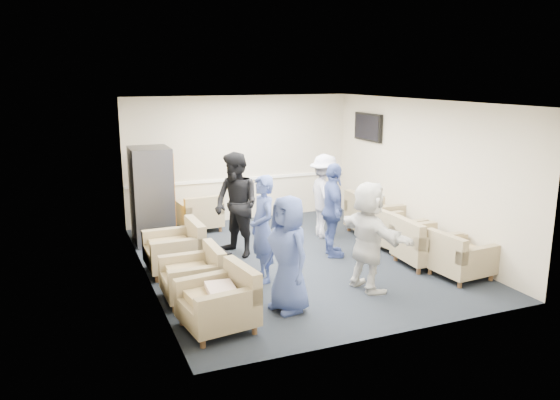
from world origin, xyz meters
name	(u,v)px	position (x,y,z in m)	size (l,w,h in m)	color
floor	(296,260)	(0.00, 0.00, 0.00)	(6.00, 6.00, 0.00)	black
ceiling	(297,102)	(0.00, 0.00, 2.70)	(6.00, 6.00, 0.00)	white
back_wall	(241,158)	(0.00, 3.00, 1.35)	(5.00, 0.02, 2.70)	beige
front_wall	(398,229)	(0.00, -3.00, 1.35)	(5.00, 0.02, 2.70)	beige
left_wall	(144,195)	(-2.50, 0.00, 1.35)	(0.02, 6.00, 2.70)	beige
right_wall	(420,173)	(2.50, 0.00, 1.35)	(0.02, 6.00, 2.70)	beige
chair_rail	(241,179)	(0.00, 2.98, 0.90)	(4.98, 0.04, 0.06)	white
tv	(368,127)	(2.44, 1.80, 2.05)	(0.10, 1.00, 0.58)	black
armchair_left_near	(222,303)	(-1.91, -2.05, 0.34)	(0.95, 0.95, 0.67)	#897858
armchair_left_mid	(196,278)	(-1.99, -1.01, 0.32)	(0.81, 0.81, 0.64)	#897858
armchair_left_far	(178,251)	(-1.99, 0.21, 0.35)	(0.89, 0.89, 0.69)	#897858
armchair_right_near	(458,259)	(2.02, -1.74, 0.32)	(0.86, 0.86, 0.64)	#897858
armchair_right_midnear	(422,246)	(1.85, -1.04, 0.34)	(0.89, 0.89, 0.68)	#897858
armchair_right_midfar	(394,232)	(1.92, -0.10, 0.32)	(0.88, 0.88, 0.64)	#897858
armchair_right_far	(371,217)	(2.02, 0.85, 0.36)	(0.96, 0.96, 0.72)	#897858
armchair_corner	(200,215)	(-1.07, 2.42, 0.32)	(0.86, 0.86, 0.64)	#897858
vending_machine	(152,195)	(-2.09, 1.99, 0.91)	(0.74, 0.86, 1.82)	#52525A
backpack	(220,264)	(-1.49, -0.46, 0.28)	(0.37, 0.32, 0.54)	black
pillow	(221,291)	(-1.92, -2.06, 0.51)	(0.44, 0.34, 0.13)	beige
person_front_left	(288,254)	(-0.92, -1.84, 0.80)	(0.78, 0.51, 1.59)	#3B4D8F
person_mid_left	(263,229)	(-0.86, -0.69, 0.83)	(0.60, 0.40, 1.66)	#3B4D8F
person_back_left	(236,205)	(-0.86, 0.62, 0.92)	(0.89, 0.69, 1.83)	black
person_back_right	(325,196)	(1.07, 1.06, 0.82)	(1.06, 0.61, 1.64)	silver
person_mid_right	(333,210)	(0.68, -0.04, 0.83)	(0.97, 0.40, 1.66)	#3B4D8F
person_front_right	(368,236)	(0.45, -1.60, 0.82)	(1.52, 0.48, 1.64)	silver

